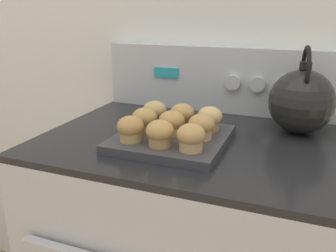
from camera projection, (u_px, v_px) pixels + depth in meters
wall_back at (224, 26)px, 1.18m from camera, size 8.00×0.05×2.40m
control_panel at (219, 79)px, 1.19m from camera, size 0.78×0.07×0.22m
muffin_pan at (172, 139)px, 0.92m from camera, size 0.28×0.28×0.02m
muffin_r0_c0 at (130, 129)px, 0.87m from camera, size 0.07×0.07×0.06m
muffin_r0_c1 at (160, 133)px, 0.84m from camera, size 0.07×0.07×0.06m
muffin_r0_c2 at (191, 137)px, 0.81m from camera, size 0.07×0.07×0.06m
muffin_r1_c0 at (145, 120)px, 0.94m from camera, size 0.07×0.07×0.06m
muffin_r1_c1 at (172, 123)px, 0.91m from camera, size 0.07×0.07×0.06m
muffin_r1_c2 at (201, 126)px, 0.88m from camera, size 0.07×0.07×0.06m
muffin_r2_c0 at (155, 112)px, 1.01m from camera, size 0.07×0.07×0.06m
muffin_r2_c1 at (182, 115)px, 0.98m from camera, size 0.07×0.07×0.06m
muffin_r2_c2 at (210, 118)px, 0.95m from camera, size 0.07×0.07×0.06m
tea_kettle at (301, 100)px, 0.98m from camera, size 0.18×0.21×0.24m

